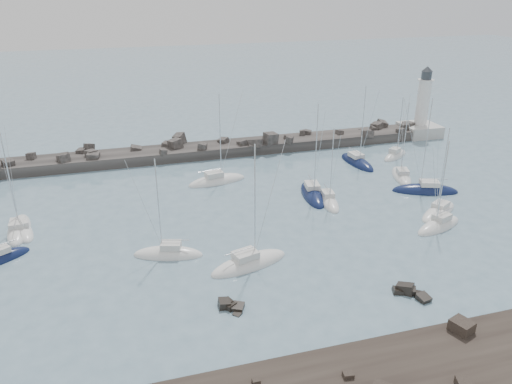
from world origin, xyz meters
TOP-DOWN VIEW (x-y plane):
  - ground at (0.00, 0.00)m, footprint 400.00×400.00m
  - rock_cluster_near at (-3.74, -7.70)m, footprint 2.66×3.00m
  - rock_cluster_far at (14.36, -10.60)m, footprint 3.14×3.74m
  - breakwater at (-7.65, 37.99)m, footprint 115.00×7.81m
  - lighthouse at (47.00, 38.00)m, footprint 7.00×7.00m
  - sailboat_1 at (-25.48, 15.30)m, footprint 5.04×8.45m
  - sailboat_3 at (-25.67, 15.36)m, footprint 2.97×8.87m
  - sailboat_4 at (1.93, 24.49)m, footprint 9.87×4.56m
  - sailboat_5 at (-8.23, 3.91)m, footprint 8.44×4.72m
  - sailboat_6 at (15.62, 12.48)m, footprint 3.44×7.91m
  - sailboat_7 at (0.18, -0.71)m, footprint 10.05×5.52m
  - sailboat_8 at (27.09, 26.17)m, footprint 3.70×9.55m
  - sailboat_9 at (26.16, 1.33)m, footprint 8.33×5.03m
  - sailboat_10 at (30.92, 18.14)m, footprint 5.06×8.65m
  - sailboat_11 at (28.68, 5.00)m, footprint 8.52×6.50m
  - sailboat_12 at (35.26, 27.40)m, footprint 7.27×5.83m
  - sailboat_13 at (31.24, 11.99)m, footprint 10.18×6.23m
  - sailboat_14 at (14.38, 15.35)m, footprint 4.47×9.92m

SIDE VIEW (x-z plane):
  - ground at x=0.00m, z-range 0.00..0.00m
  - rock_cluster_near at x=-3.74m, z-range -0.59..0.76m
  - sailboat_11 at x=28.68m, z-range -6.44..6.70m
  - sailboat_1 at x=-25.48m, z-range -6.27..6.54m
  - sailboat_10 at x=30.92m, z-range -6.41..6.68m
  - sailboat_3 at x=-25.67m, z-range -6.80..7.08m
  - sailboat_6 at x=15.62m, z-range -5.96..6.25m
  - sailboat_13 at x=31.24m, z-range -7.53..7.82m
  - sailboat_8 at x=27.09m, z-range -7.23..7.52m
  - sailboat_14 at x=14.38m, z-range -7.42..7.72m
  - sailboat_7 at x=0.18m, z-range -7.45..7.75m
  - sailboat_5 at x=-8.23m, z-range -6.31..6.62m
  - sailboat_4 at x=1.93m, z-range -7.38..7.68m
  - sailboat_9 at x=26.16m, z-range -6.25..6.56m
  - sailboat_12 at x=35.26m, z-range -5.71..6.03m
  - rock_cluster_far at x=14.36m, z-range -0.59..1.00m
  - breakwater at x=-7.65m, z-range -2.29..2.97m
  - lighthouse at x=47.00m, z-range -4.21..10.39m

